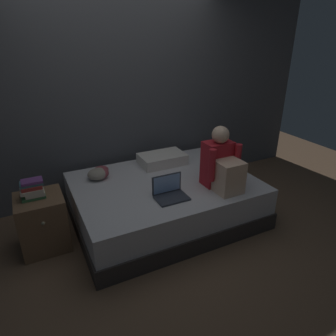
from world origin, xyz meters
name	(u,v)px	position (x,y,z in m)	size (l,w,h in m)	color
ground_plane	(160,236)	(0.00, 0.00, 0.00)	(8.00, 8.00, 0.00)	brown
wall_back	(117,91)	(0.00, 1.20, 1.35)	(5.60, 0.10, 2.70)	#4C4F54
bed	(164,200)	(0.20, 0.30, 0.24)	(2.00, 1.50, 0.48)	#332D2B
nightstand	(43,222)	(-1.10, 0.37, 0.28)	(0.44, 0.46, 0.56)	brown
person_sitting	(222,165)	(0.68, -0.09, 0.73)	(0.39, 0.44, 0.66)	#B21E28
laptop	(170,192)	(0.09, -0.05, 0.53)	(0.32, 0.23, 0.22)	#333842
pillow	(162,159)	(0.39, 0.75, 0.54)	(0.56, 0.36, 0.13)	silver
book_stack	(33,189)	(-1.13, 0.39, 0.65)	(0.21, 0.16, 0.18)	#387042
clothes_pile	(99,173)	(-0.43, 0.71, 0.54)	(0.27, 0.30, 0.13)	gray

